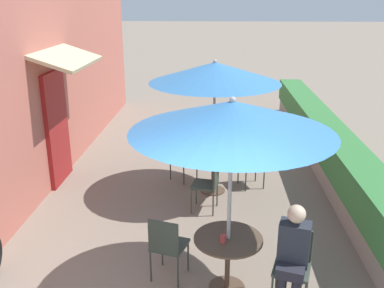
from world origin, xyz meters
The scene contains 13 objects.
cafe_facade_wall centered at (-2.54, 5.56, 2.09)m, with size 0.98×11.38×4.20m.
planter_hedge centered at (2.75, 5.59, 0.54)m, with size 0.60×10.38×1.01m.
patio_table_near centered at (0.71, 2.05, 0.52)m, with size 0.81×0.81×0.70m.
patio_umbrella_near centered at (0.71, 2.05, 2.16)m, with size 2.22×2.22×2.38m.
cafe_chair_near_left centered at (1.45, 1.92, 0.52)m, with size 0.50×0.50×0.87m.
seated_patron_near_left centered at (1.42, 1.81, 0.69)m, with size 0.42×0.47×1.25m.
cafe_chair_near_right centered at (-0.03, 2.19, 0.52)m, with size 0.50×0.50×0.87m.
coffee_cup_near centered at (0.65, 1.96, 0.75)m, with size 0.07×0.07×0.09m.
patio_table_mid centered at (0.51, 4.80, 0.52)m, with size 0.81×0.81×0.70m.
patio_umbrella_mid centered at (0.51, 4.80, 2.16)m, with size 2.22×2.22×2.38m.
cafe_chair_mid_left centered at (1.19, 5.12, 0.52)m, with size 0.51×0.51×0.87m.
cafe_chair_mid_right centered at (-0.10, 5.22, 0.52)m, with size 0.56×0.56×0.87m.
cafe_chair_mid_back centered at (0.46, 4.05, 0.52)m, with size 0.47×0.47×0.87m.
Camera 1 is at (0.53, -2.30, 3.36)m, focal length 40.00 mm.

